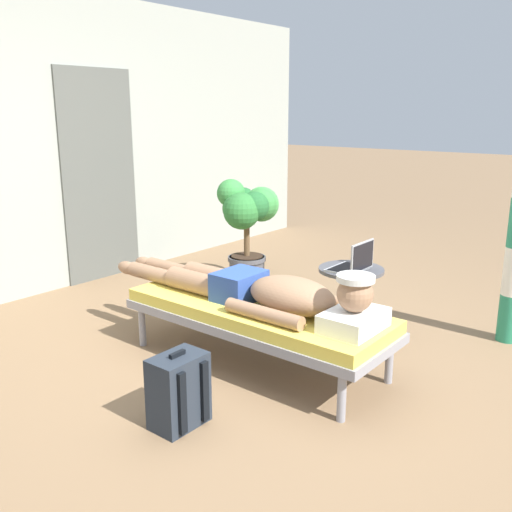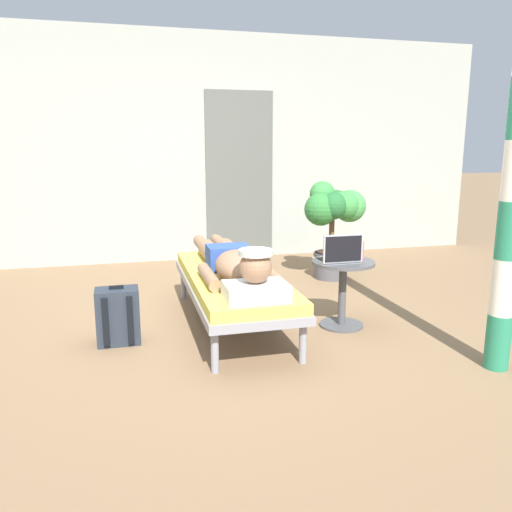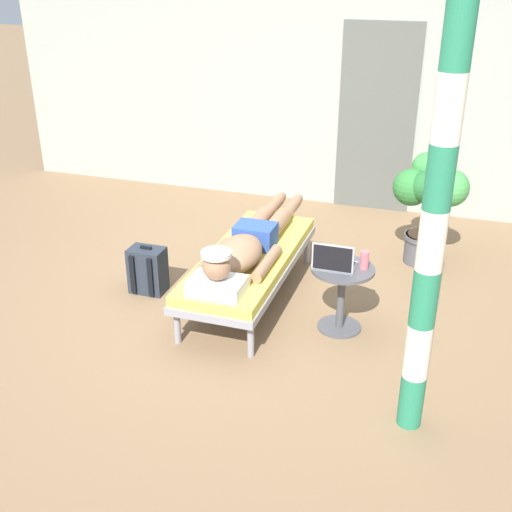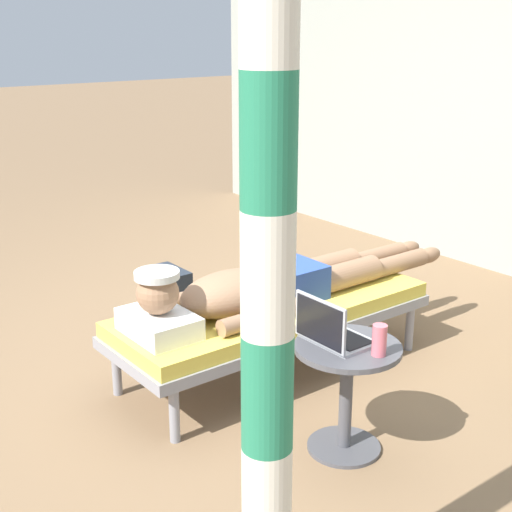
{
  "view_description": "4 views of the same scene",
  "coord_description": "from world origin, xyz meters",
  "px_view_note": "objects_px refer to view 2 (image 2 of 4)",
  "views": [
    {
      "loc": [
        -2.66,
        -2.04,
        1.66
      ],
      "look_at": [
        0.31,
        0.34,
        0.67
      ],
      "focal_mm": 39.77,
      "sensor_mm": 36.0,
      "label": 1
    },
    {
      "loc": [
        -0.7,
        -3.6,
        1.38
      ],
      "look_at": [
        0.25,
        0.07,
        0.57
      ],
      "focal_mm": 35.92,
      "sensor_mm": 36.0,
      "label": 2
    },
    {
      "loc": [
        1.62,
        -4.3,
        2.62
      ],
      "look_at": [
        0.19,
        0.02,
        0.47
      ],
      "focal_mm": 44.45,
      "sensor_mm": 36.0,
      "label": 3
    },
    {
      "loc": [
        2.96,
        -2.18,
        1.88
      ],
      "look_at": [
        -0.02,
        0.13,
        0.66
      ],
      "focal_mm": 50.71,
      "sensor_mm": 36.0,
      "label": 4
    }
  ],
  "objects_px": {
    "drink_glass": "(360,250)",
    "backpack": "(118,316)",
    "side_table": "(343,282)",
    "laptop": "(339,255)",
    "potted_plant": "(333,216)",
    "person_reclining": "(234,262)",
    "lounge_chair": "(232,283)"
  },
  "relations": [
    {
      "from": "backpack",
      "to": "potted_plant",
      "type": "xyz_separation_m",
      "value": [
        2.19,
        1.32,
        0.48
      ]
    },
    {
      "from": "potted_plant",
      "to": "laptop",
      "type": "bearing_deg",
      "value": -111.31
    },
    {
      "from": "side_table",
      "to": "drink_glass",
      "type": "distance_m",
      "value": 0.28
    },
    {
      "from": "laptop",
      "to": "backpack",
      "type": "distance_m",
      "value": 1.68
    },
    {
      "from": "drink_glass",
      "to": "backpack",
      "type": "height_order",
      "value": "drink_glass"
    },
    {
      "from": "backpack",
      "to": "potted_plant",
      "type": "bearing_deg",
      "value": 30.99
    },
    {
      "from": "person_reclining",
      "to": "backpack",
      "type": "bearing_deg",
      "value": -172.97
    },
    {
      "from": "side_table",
      "to": "potted_plant",
      "type": "relative_size",
      "value": 0.51
    },
    {
      "from": "side_table",
      "to": "potted_plant",
      "type": "bearing_deg",
      "value": 70.13
    },
    {
      "from": "drink_glass",
      "to": "side_table",
      "type": "bearing_deg",
      "value": -167.12
    },
    {
      "from": "side_table",
      "to": "backpack",
      "type": "height_order",
      "value": "side_table"
    },
    {
      "from": "person_reclining",
      "to": "backpack",
      "type": "distance_m",
      "value": 0.93
    },
    {
      "from": "person_reclining",
      "to": "potted_plant",
      "type": "distance_m",
      "value": 1.8
    },
    {
      "from": "backpack",
      "to": "potted_plant",
      "type": "distance_m",
      "value": 2.6
    },
    {
      "from": "person_reclining",
      "to": "potted_plant",
      "type": "bearing_deg",
      "value": 42.4
    },
    {
      "from": "laptop",
      "to": "drink_glass",
      "type": "xyz_separation_m",
      "value": [
        0.21,
        0.09,
        0.01
      ]
    },
    {
      "from": "lounge_chair",
      "to": "side_table",
      "type": "xyz_separation_m",
      "value": [
        0.82,
        -0.24,
        0.01
      ]
    },
    {
      "from": "lounge_chair",
      "to": "side_table",
      "type": "bearing_deg",
      "value": -16.18
    },
    {
      "from": "lounge_chair",
      "to": "potted_plant",
      "type": "height_order",
      "value": "potted_plant"
    },
    {
      "from": "side_table",
      "to": "potted_plant",
      "type": "xyz_separation_m",
      "value": [
        0.5,
        1.4,
        0.32
      ]
    },
    {
      "from": "lounge_chair",
      "to": "drink_glass",
      "type": "distance_m",
      "value": 1.02
    },
    {
      "from": "side_table",
      "to": "laptop",
      "type": "relative_size",
      "value": 1.69
    },
    {
      "from": "lounge_chair",
      "to": "drink_glass",
      "type": "relative_size",
      "value": 13.35
    },
    {
      "from": "backpack",
      "to": "potted_plant",
      "type": "relative_size",
      "value": 0.42
    },
    {
      "from": "drink_glass",
      "to": "backpack",
      "type": "distance_m",
      "value": 1.88
    },
    {
      "from": "lounge_chair",
      "to": "potted_plant",
      "type": "bearing_deg",
      "value": 41.2
    },
    {
      "from": "drink_glass",
      "to": "person_reclining",
      "type": "bearing_deg",
      "value": 171.0
    },
    {
      "from": "person_reclining",
      "to": "laptop",
      "type": "relative_size",
      "value": 7.0
    },
    {
      "from": "laptop",
      "to": "backpack",
      "type": "bearing_deg",
      "value": 175.35
    },
    {
      "from": "lounge_chair",
      "to": "person_reclining",
      "type": "relative_size",
      "value": 0.85
    },
    {
      "from": "person_reclining",
      "to": "backpack",
      "type": "xyz_separation_m",
      "value": [
        -0.87,
        -0.11,
        -0.32
      ]
    },
    {
      "from": "lounge_chair",
      "to": "backpack",
      "type": "bearing_deg",
      "value": -169.74
    }
  ]
}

